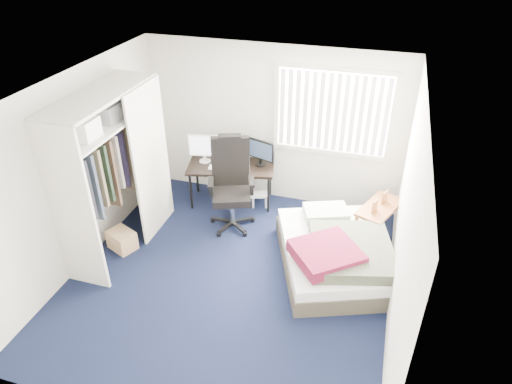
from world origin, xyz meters
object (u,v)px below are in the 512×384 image
object	(u,v)px
office_chair	(231,193)
bed	(336,253)
desk	(231,162)
nightstand	(379,210)

from	to	relation	value
office_chair	bed	size ratio (longest dim) A/B	0.65
desk	nightstand	size ratio (longest dim) A/B	1.64
bed	office_chair	bearing A→B (deg)	159.67
desk	office_chair	bearing A→B (deg)	-70.92
desk	nightstand	world-z (taller)	desk
desk	nightstand	xyz separation A→B (m)	(2.32, -0.34, -0.23)
desk	office_chair	world-z (taller)	office_chair
bed	desk	bearing A→B (deg)	147.18
nightstand	bed	xyz separation A→B (m)	(-0.47, -0.85, -0.22)
desk	bed	size ratio (longest dim) A/B	0.68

